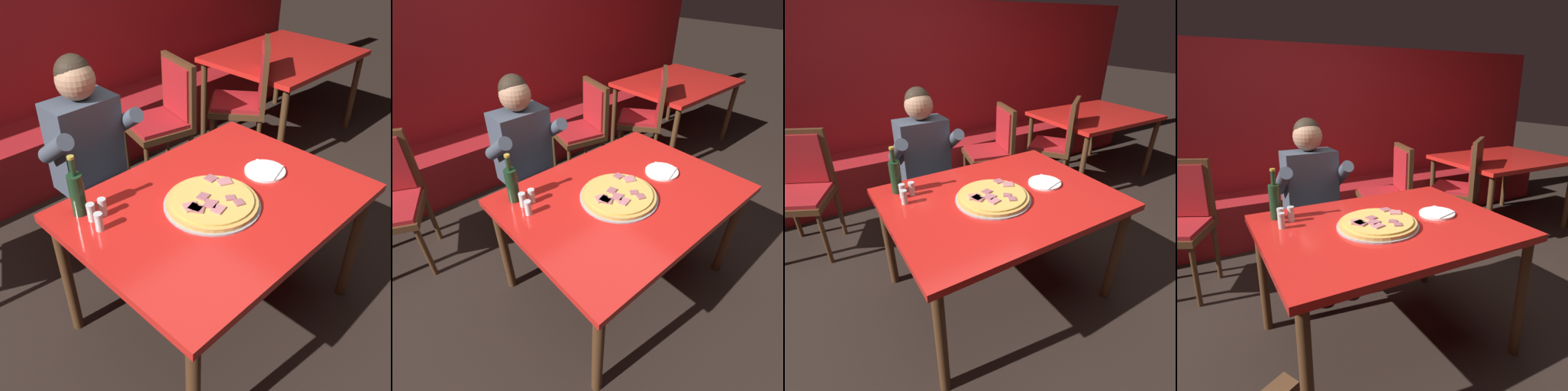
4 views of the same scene
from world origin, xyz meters
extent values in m
plane|color=black|center=(0.00, 0.00, 0.00)|extent=(24.00, 24.00, 0.00)
cube|color=#A3191E|center=(0.00, 2.18, 0.95)|extent=(6.80, 0.16, 1.90)
cube|color=#A3191E|center=(0.00, 1.86, 0.23)|extent=(6.46, 0.48, 0.46)
cylinder|color=#4C2D19|center=(-0.61, -0.44, 0.36)|extent=(0.06, 0.06, 0.72)
cylinder|color=#4C2D19|center=(0.61, -0.44, 0.36)|extent=(0.06, 0.06, 0.72)
cylinder|color=#4C2D19|center=(-0.61, 0.44, 0.36)|extent=(0.06, 0.06, 0.72)
cylinder|color=#4C2D19|center=(0.61, 0.44, 0.36)|extent=(0.06, 0.06, 0.72)
cube|color=red|center=(0.00, 0.00, 0.74)|extent=(1.34, 1.01, 0.04)
cylinder|color=#9E9EA3|center=(-0.06, -0.01, 0.77)|extent=(0.45, 0.45, 0.01)
cylinder|color=gold|center=(-0.06, -0.01, 0.78)|extent=(0.42, 0.42, 0.02)
cylinder|color=#E0B251|center=(-0.06, -0.01, 0.80)|extent=(0.38, 0.38, 0.01)
cube|color=#C6757A|center=(-0.10, -0.09, 0.80)|extent=(0.07, 0.06, 0.01)
cube|color=#A85B66|center=(-0.16, -0.01, 0.80)|extent=(0.07, 0.07, 0.01)
cube|color=#A85B66|center=(-0.17, -0.03, 0.80)|extent=(0.06, 0.07, 0.01)
cube|color=#A85B66|center=(0.00, -0.07, 0.80)|extent=(0.06, 0.05, 0.01)
cube|color=#C6757A|center=(0.08, 0.04, 0.80)|extent=(0.08, 0.08, 0.01)
cube|color=#C6757A|center=(-0.17, 0.01, 0.80)|extent=(0.08, 0.08, 0.01)
cube|color=#B76670|center=(-0.10, -0.04, 0.80)|extent=(0.08, 0.08, 0.01)
cube|color=#A85B66|center=(0.06, 0.10, 0.80)|extent=(0.05, 0.05, 0.01)
cube|color=#A85B66|center=(-0.08, 0.02, 0.80)|extent=(0.06, 0.06, 0.01)
cube|color=#A85B66|center=(0.00, -0.12, 0.80)|extent=(0.05, 0.06, 0.01)
cylinder|color=white|center=(0.34, -0.01, 0.77)|extent=(0.21, 0.21, 0.01)
cube|color=white|center=(0.34, -0.01, 0.78)|extent=(0.19, 0.19, 0.01)
cylinder|color=#19381E|center=(-0.51, 0.37, 0.86)|extent=(0.07, 0.07, 0.20)
cylinder|color=#19381E|center=(-0.51, 0.37, 1.00)|extent=(0.03, 0.03, 0.08)
cylinder|color=#B29933|center=(-0.51, 0.37, 1.05)|extent=(0.03, 0.03, 0.01)
cylinder|color=silver|center=(-0.45, 0.28, 0.80)|extent=(0.04, 0.04, 0.07)
cylinder|color=silver|center=(-0.45, 0.28, 0.78)|extent=(0.03, 0.03, 0.04)
cylinder|color=silver|center=(-0.45, 0.28, 0.84)|extent=(0.04, 0.04, 0.01)
cylinder|color=silver|center=(-0.51, 0.28, 0.80)|extent=(0.04, 0.04, 0.07)
cylinder|color=#516B33|center=(-0.51, 0.28, 0.78)|extent=(0.03, 0.03, 0.04)
cylinder|color=silver|center=(-0.51, 0.28, 0.84)|extent=(0.04, 0.04, 0.01)
cylinder|color=silver|center=(-0.52, 0.21, 0.80)|extent=(0.04, 0.04, 0.07)
cylinder|color=#B23323|center=(-0.52, 0.21, 0.78)|extent=(0.03, 0.03, 0.04)
cylinder|color=silver|center=(-0.52, 0.21, 0.84)|extent=(0.04, 0.04, 0.01)
ellipsoid|color=black|center=(-0.25, 0.58, 0.04)|extent=(0.11, 0.24, 0.09)
ellipsoid|color=black|center=(-0.05, 0.58, 0.04)|extent=(0.11, 0.24, 0.09)
cylinder|color=#282833|center=(-0.25, 0.58, 0.23)|extent=(0.11, 0.11, 0.43)
cylinder|color=#282833|center=(-0.05, 0.58, 0.23)|extent=(0.11, 0.11, 0.43)
cube|color=#282833|center=(-0.15, 0.68, 0.51)|extent=(0.34, 0.40, 0.12)
cube|color=#424C5B|center=(-0.15, 0.88, 0.78)|extent=(0.38, 0.22, 0.52)
cylinder|color=#424C5B|center=(-0.37, 0.80, 0.86)|extent=(0.09, 0.30, 0.25)
cylinder|color=#424C5B|center=(0.07, 0.80, 0.86)|extent=(0.09, 0.30, 0.25)
sphere|color=tan|center=(-0.15, 0.88, 1.15)|extent=(0.21, 0.21, 0.21)
sphere|color=#2D2319|center=(-0.15, 0.89, 1.18)|extent=(0.19, 0.19, 0.19)
cylinder|color=#4C2D19|center=(0.53, 1.47, 0.22)|extent=(0.04, 0.04, 0.44)
cylinder|color=#4C2D19|center=(0.45, 1.10, 0.22)|extent=(0.04, 0.04, 0.44)
cylinder|color=#4C2D19|center=(0.90, 1.38, 0.22)|extent=(0.04, 0.04, 0.44)
cylinder|color=#4C2D19|center=(0.82, 1.01, 0.22)|extent=(0.04, 0.04, 0.44)
cube|color=#4C2D19|center=(0.67, 1.24, 0.47)|extent=(0.53, 0.53, 0.05)
cube|color=#A3191E|center=(0.67, 1.24, 0.51)|extent=(0.48, 0.48, 0.03)
cube|color=#4C2D19|center=(0.87, 1.20, 0.72)|extent=(0.14, 0.44, 0.46)
cube|color=#A3191E|center=(0.84, 1.20, 0.72)|extent=(0.10, 0.36, 0.39)
cylinder|color=#4C2D19|center=(1.40, 1.30, 0.23)|extent=(0.04, 0.04, 0.46)
cylinder|color=#4C2D19|center=(1.10, 1.06, 0.23)|extent=(0.04, 0.04, 0.46)
cylinder|color=#4C2D19|center=(1.63, 0.99, 0.23)|extent=(0.04, 0.04, 0.46)
cylinder|color=#4C2D19|center=(1.33, 0.76, 0.23)|extent=(0.04, 0.04, 0.46)
cube|color=#4C2D19|center=(1.37, 1.03, 0.48)|extent=(0.62, 0.62, 0.05)
cube|color=#A3191E|center=(1.37, 1.03, 0.52)|extent=(0.57, 0.57, 0.03)
cube|color=#4C2D19|center=(1.49, 0.87, 0.76)|extent=(0.37, 0.30, 0.50)
cube|color=#A3191E|center=(1.47, 0.89, 0.76)|extent=(0.30, 0.24, 0.42)
cylinder|color=#4C2D19|center=(-0.99, 0.90, 0.23)|extent=(0.04, 0.04, 0.46)
cylinder|color=#4C2D19|center=(-0.83, 1.25, 0.23)|extent=(0.04, 0.04, 0.46)
cube|color=#4C2D19|center=(-1.00, 1.34, 0.74)|extent=(0.42, 0.22, 0.47)
cube|color=#A3191E|center=(-1.01, 1.31, 0.74)|extent=(0.34, 0.17, 0.39)
cylinder|color=#4C2D19|center=(1.46, 0.63, 0.36)|extent=(0.06, 0.06, 0.72)
cylinder|color=#4C2D19|center=(2.60, 0.63, 0.36)|extent=(0.06, 0.06, 0.72)
cylinder|color=#4C2D19|center=(1.46, 1.49, 0.36)|extent=(0.06, 0.06, 0.72)
cylinder|color=#4C2D19|center=(2.60, 1.49, 0.36)|extent=(0.06, 0.06, 0.72)
cube|color=red|center=(2.03, 1.06, 0.74)|extent=(1.27, 0.98, 0.04)
camera|label=1|loc=(-1.25, -1.09, 1.95)|focal=40.00mm
camera|label=2|loc=(-1.10, -0.93, 1.83)|focal=28.00mm
camera|label=3|loc=(-0.91, -1.31, 1.66)|focal=28.00mm
camera|label=4|loc=(-0.89, -1.54, 1.49)|focal=32.00mm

